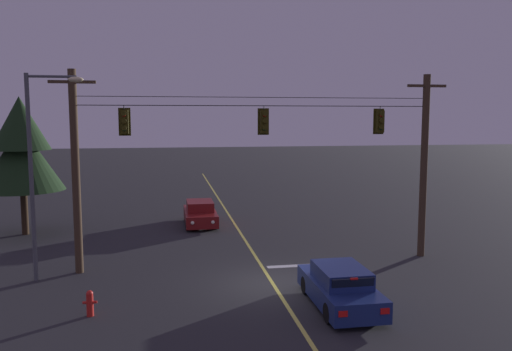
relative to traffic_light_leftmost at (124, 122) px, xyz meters
The scene contains 12 objects.
ground_plane 8.70m from the traffic_light_leftmost, 26.32° to the right, with size 180.00×180.00×0.00m, color #28282B.
lane_centre_stripe 10.21m from the traffic_light_leftmost, 47.38° to the left, with size 0.14×60.00×0.01m, color #D1C64C.
stop_bar_paint 9.65m from the traffic_light_leftmost, ahead, with size 3.40×0.36×0.01m, color silver.
signal_span_assembly 5.85m from the traffic_light_leftmost, ahead, with size 16.76×0.32×8.17m.
traffic_light_leftmost is the anchor object (origin of this frame).
traffic_light_left_inner 5.70m from the traffic_light_leftmost, ahead, with size 0.48×0.41×1.22m.
traffic_light_centre 10.86m from the traffic_light_leftmost, ahead, with size 0.48×0.41×1.22m.
car_waiting_near_lane 10.58m from the traffic_light_leftmost, 36.58° to the right, with size 1.80×4.33×1.39m.
car_oncoming_lead 10.78m from the traffic_light_leftmost, 67.76° to the left, with size 1.80×4.42×1.39m.
street_lamp_corner 3.48m from the traffic_light_leftmost, 165.36° to the right, with size 2.11×0.30×7.93m.
tree_verge_near 9.83m from the traffic_light_leftmost, 127.85° to the left, with size 4.34×4.34×7.40m.
fire_hydrant 7.51m from the traffic_light_leftmost, 99.89° to the right, with size 0.44×0.22×0.84m.
Camera 1 is at (-3.87, -18.45, 6.30)m, focal length 35.92 mm.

